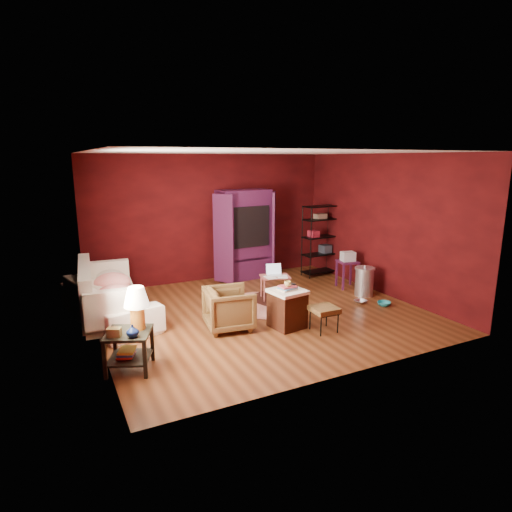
{
  "coord_description": "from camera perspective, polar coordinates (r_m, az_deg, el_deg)",
  "views": [
    {
      "loc": [
        -3.31,
        -6.46,
        2.69
      ],
      "look_at": [
        0.0,
        0.2,
        1.0
      ],
      "focal_mm": 30.0,
      "sensor_mm": 36.0,
      "label": 1
    }
  ],
  "objects": [
    {
      "name": "sofa_cushions",
      "position": [
        7.69,
        -19.41,
        -4.95
      ],
      "size": [
        1.03,
        2.22,
        0.91
      ],
      "rotation": [
        0.0,
        0.0,
        -0.08
      ],
      "color": "white",
      "rests_on": "sofa"
    },
    {
      "name": "side_table",
      "position": [
        5.8,
        -16.11,
        -8.28
      ],
      "size": [
        0.72,
        0.72,
        1.09
      ],
      "rotation": [
        0.0,
        0.0,
        -0.41
      ],
      "color": "black",
      "rests_on": "ground"
    },
    {
      "name": "armchair",
      "position": [
        6.94,
        -3.6,
        -6.74
      ],
      "size": [
        0.78,
        0.81,
        0.74
      ],
      "primitive_type": "imported",
      "rotation": [
        0.0,
        0.0,
        1.43
      ],
      "color": "black",
      "rests_on": "ground"
    },
    {
      "name": "mug",
      "position": [
        6.83,
        4.25,
        -3.64
      ],
      "size": [
        0.13,
        0.11,
        0.11
      ],
      "primitive_type": "imported",
      "rotation": [
        0.0,
        0.0,
        0.17
      ],
      "color": "#D0BB65",
      "rests_on": "hamper"
    },
    {
      "name": "tv_armoire",
      "position": [
        9.73,
        -1.63,
        3.13
      ],
      "size": [
        1.59,
        0.9,
        2.03
      ],
      "rotation": [
        0.0,
        0.0,
        0.07
      ],
      "color": "#52173F",
      "rests_on": "ground"
    },
    {
      "name": "pet_bowl_steel",
      "position": [
        8.43,
        13.81,
        -5.36
      ],
      "size": [
        0.24,
        0.1,
        0.23
      ],
      "primitive_type": "imported",
      "rotation": [
        0.0,
        0.0,
        0.21
      ],
      "color": "silver",
      "rests_on": "ground"
    },
    {
      "name": "wire_shelving",
      "position": [
        10.09,
        8.52,
        2.48
      ],
      "size": [
        0.83,
        0.41,
        1.65
      ],
      "rotation": [
        0.0,
        0.0,
        0.08
      ],
      "color": "black",
      "rests_on": "ground"
    },
    {
      "name": "pet_bowl_turquoise",
      "position": [
        8.39,
        16.73,
        -5.58
      ],
      "size": [
        0.25,
        0.12,
        0.24
      ],
      "primitive_type": "imported",
      "rotation": [
        0.0,
        0.0,
        0.19
      ],
      "color": "#26A1B3",
      "rests_on": "ground"
    },
    {
      "name": "small_stand",
      "position": [
        9.25,
        12.13,
        -0.65
      ],
      "size": [
        0.46,
        0.46,
        0.78
      ],
      "rotation": [
        0.0,
        0.0,
        -0.21
      ],
      "color": "#52173F",
      "rests_on": "ground"
    },
    {
      "name": "vase",
      "position": [
        5.61,
        -16.15,
        -9.61
      ],
      "size": [
        0.17,
        0.18,
        0.16
      ],
      "primitive_type": "imported",
      "rotation": [
        0.0,
        0.0,
        -0.11
      ],
      "color": "#0D1942",
      "rests_on": "side_table"
    },
    {
      "name": "rug_oriental",
      "position": [
        8.6,
        2.18,
        -5.34
      ],
      "size": [
        1.23,
        1.0,
        0.01
      ],
      "rotation": [
        0.0,
        0.0,
        0.32
      ],
      "color": "#451A12",
      "rests_on": "ground"
    },
    {
      "name": "rug_round",
      "position": [
        8.13,
        1.1,
        -6.46
      ],
      "size": [
        1.89,
        1.89,
        0.01
      ],
      "rotation": [
        0.0,
        0.0,
        -0.26
      ],
      "color": "beige",
      "rests_on": "ground"
    },
    {
      "name": "footstool",
      "position": [
        6.91,
        9.08,
        -7.15
      ],
      "size": [
        0.41,
        0.41,
        0.41
      ],
      "rotation": [
        0.0,
        0.0,
        -0.02
      ],
      "color": "black",
      "rests_on": "ground"
    },
    {
      "name": "room",
      "position": [
        7.34,
        0.47,
        2.7
      ],
      "size": [
        5.54,
        5.04,
        2.84
      ],
      "color": "brown",
      "rests_on": "ground"
    },
    {
      "name": "trash_can",
      "position": [
        8.86,
        14.24,
        -3.29
      ],
      "size": [
        0.41,
        0.41,
        0.63
      ],
      "rotation": [
        0.0,
        0.0,
        0.04
      ],
      "color": "silver",
      "rests_on": "ground"
    },
    {
      "name": "hamper",
      "position": [
        7.02,
        4.19,
        -6.9
      ],
      "size": [
        0.58,
        0.58,
        0.73
      ],
      "rotation": [
        0.0,
        0.0,
        0.14
      ],
      "color": "#411C0F",
      "rests_on": "ground"
    },
    {
      "name": "sofa",
      "position": [
        7.71,
        -19.17,
        -4.8
      ],
      "size": [
        1.22,
        2.42,
        0.91
      ],
      "primitive_type": "imported",
      "rotation": [
        0.0,
        0.0,
        1.81
      ],
      "color": "white",
      "rests_on": "ground"
    },
    {
      "name": "laptop_desk",
      "position": [
        8.33,
        2.54,
        -2.99
      ],
      "size": [
        0.64,
        0.55,
        0.68
      ],
      "rotation": [
        0.0,
        0.0,
        -0.28
      ],
      "color": "#B65A53",
      "rests_on": "ground"
    }
  ]
}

